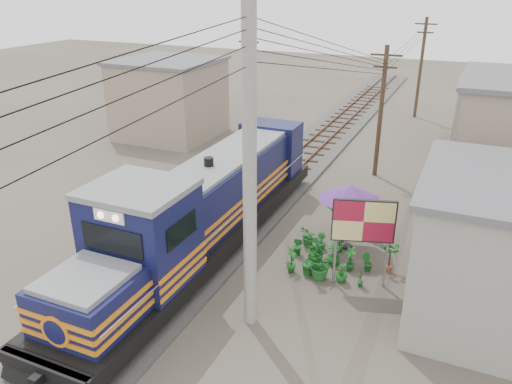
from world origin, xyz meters
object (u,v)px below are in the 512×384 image
at_px(billboard, 363,224).
at_px(vendor, 370,218).
at_px(market_umbrella, 350,192).
at_px(locomotive, 203,211).

bearing_deg(billboard, vendor, 79.66).
relative_size(billboard, market_umbrella, 1.16).
height_order(market_umbrella, vendor, market_umbrella).
height_order(locomotive, market_umbrella, locomotive).
relative_size(locomotive, billboard, 5.06).
bearing_deg(market_umbrella, billboard, -66.54).
relative_size(locomotive, vendor, 9.54).
xyz_separation_m(billboard, market_umbrella, (-1.09, 2.50, -0.02)).
xyz_separation_m(locomotive, market_umbrella, (5.07, 2.65, 0.61)).
height_order(billboard, vendor, billboard).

